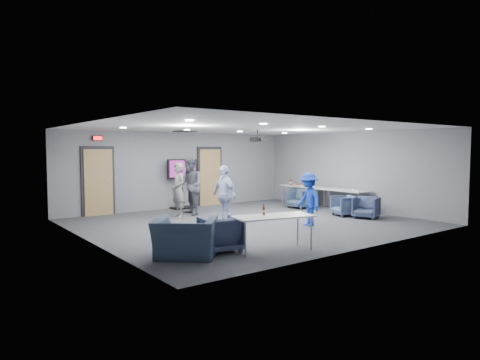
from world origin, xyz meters
TOP-DOWN VIEW (x-y plane):
  - floor at (0.00, 0.00)m, footprint 9.00×9.00m
  - ceiling at (0.00, 0.00)m, footprint 9.00×9.00m
  - wall_back at (0.00, 4.00)m, footprint 9.00×0.02m
  - wall_front at (0.00, -4.00)m, footprint 9.00×0.02m
  - wall_left at (-4.50, 0.00)m, footprint 0.02×8.00m
  - wall_right at (4.50, 0.00)m, footprint 0.02×8.00m
  - door_left at (-3.00, 3.95)m, footprint 1.06×0.17m
  - door_right at (1.20, 3.95)m, footprint 1.06×0.17m
  - exit_sign at (-3.00, 3.93)m, footprint 0.32×0.08m
  - hvac_diffuser at (-0.50, 2.80)m, footprint 0.60×0.60m
  - downlights at (0.00, 0.00)m, footprint 6.18×3.78m
  - person_a at (-1.17, 2.06)m, footprint 0.43×0.63m
  - person_b at (-0.63, 2.27)m, footprint 0.81×0.98m
  - person_c at (-0.74, 0.21)m, footprint 0.42×0.98m
  - person_d at (0.99, -1.36)m, footprint 0.74×1.04m
  - chair_right_a at (3.32, 1.34)m, footprint 0.85×0.83m
  - chair_right_b at (3.17, -0.83)m, footprint 0.89×0.88m
  - chair_right_c at (3.31, -1.53)m, footprint 0.94×0.92m
  - chair_front_a at (-2.64, -2.40)m, footprint 0.90×0.92m
  - chair_front_b at (-3.46, -2.40)m, footprint 1.55×1.54m
  - table_right_a at (4.00, 1.85)m, footprint 0.74×1.77m
  - table_right_b at (4.00, -0.05)m, footprint 0.79×1.90m
  - table_front_left at (-1.74, -3.00)m, footprint 1.78×1.05m
  - bottle_front at (-1.83, -2.81)m, footprint 0.06×0.06m
  - bottle_right at (3.87, 2.37)m, footprint 0.08×0.08m
  - snack_box at (4.17, 2.25)m, footprint 0.21×0.16m
  - wrapper at (4.13, -0.48)m, footprint 0.23×0.19m
  - tv_stand at (-0.09, 3.75)m, footprint 1.15×0.55m
  - projector at (0.74, 0.56)m, footprint 0.38×0.36m

SIDE VIEW (x-z plane):
  - floor at x=0.00m, z-range 0.00..0.00m
  - chair_right_b at x=3.17m, z-range 0.00..0.64m
  - chair_right_c at x=3.31m, z-range 0.00..0.66m
  - chair_right_a at x=3.32m, z-range 0.00..0.68m
  - chair_front_a at x=-2.64m, z-range 0.00..0.72m
  - chair_front_b at x=-3.46m, z-range 0.00..0.76m
  - table_front_left at x=-1.74m, z-range 0.32..1.05m
  - table_right_a at x=4.00m, z-range 0.32..1.05m
  - table_right_b at x=4.00m, z-range 0.32..1.05m
  - person_d at x=0.99m, z-range 0.00..1.46m
  - snack_box at x=4.17m, z-range 0.73..0.77m
  - wrapper at x=4.13m, z-range 0.73..0.77m
  - bottle_front at x=-1.83m, z-range 0.70..0.93m
  - person_c at x=-0.74m, z-range 0.00..1.65m
  - bottle_right at x=3.87m, z-range 0.69..0.98m
  - person_a at x=-1.17m, z-range 0.00..1.68m
  - person_b at x=-0.63m, z-range 0.00..1.88m
  - tv_stand at x=-0.09m, z-range 0.12..1.88m
  - door_left at x=-3.00m, z-range -0.05..2.19m
  - door_right at x=1.20m, z-range -0.05..2.19m
  - wall_back at x=0.00m, z-range 0.00..2.70m
  - wall_front at x=0.00m, z-range 0.00..2.70m
  - wall_left at x=-4.50m, z-range 0.00..2.70m
  - wall_right at x=4.50m, z-range 0.00..2.70m
  - projector at x=0.74m, z-range 2.22..2.59m
  - exit_sign at x=-3.00m, z-range 2.37..2.53m
  - downlights at x=0.00m, z-range 2.67..2.69m
  - hvac_diffuser at x=-0.50m, z-range 2.67..2.70m
  - ceiling at x=0.00m, z-range 2.70..2.70m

